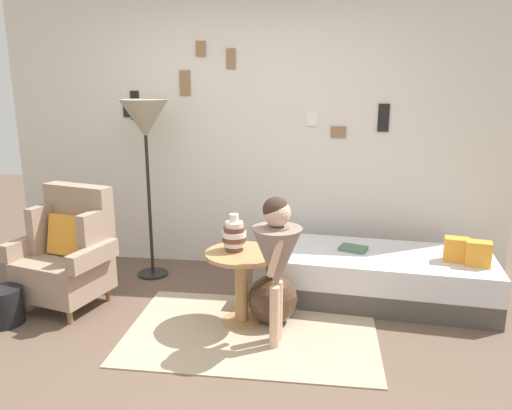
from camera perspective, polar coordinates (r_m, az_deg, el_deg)
The scene contains 14 objects.
ground_plane at distance 3.43m, azimuth -4.81°, elevation -17.82°, with size 12.00×12.00×0.00m, color brown.
gallery_wall at distance 4.86m, azimuth -0.21°, elevation 8.12°, with size 4.80×0.12×2.60m.
rug at distance 3.82m, azimuth -0.47°, elevation -14.12°, with size 1.81×1.20×0.01m, color tan.
armchair at distance 4.37m, azimuth -20.41°, elevation -5.09°, with size 0.86×0.73×0.97m.
daybed at distance 4.40m, azimuth 13.17°, elevation -7.76°, with size 1.97×0.98×0.40m.
pillow_head at distance 4.27m, azimuth 23.79°, elevation -5.04°, with size 0.19×0.12×0.20m, color orange.
pillow_mid at distance 4.30m, azimuth 21.67°, elevation -4.71°, with size 0.18×0.12×0.19m, color orange.
side_table at distance 3.80m, azimuth -1.67°, elevation -7.71°, with size 0.54×0.54×0.57m.
vase_striped at distance 3.75m, azimuth -2.48°, elevation -3.44°, with size 0.18×0.18×0.28m.
floor_lamp at distance 4.60m, azimuth -12.41°, elevation 8.87°, with size 0.43×0.43×1.63m.
person_child at distance 3.40m, azimuth 2.35°, elevation -5.47°, with size 0.34×0.34×1.06m.
book_on_daybed at distance 4.36m, azimuth 10.91°, elevation -4.84°, with size 0.22×0.16×0.03m, color #496D52.
demijohn_near at distance 3.89m, azimuth 1.90°, elevation -10.50°, with size 0.38×0.38×0.46m.
magazine_basket at distance 4.33m, azimuth -26.62°, elevation -10.20°, with size 0.28×0.28×0.28m, color black.
Camera 1 is at (0.65, -2.84, 1.82)m, focal length 35.42 mm.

